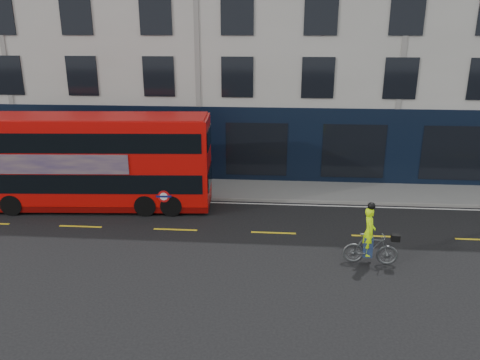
# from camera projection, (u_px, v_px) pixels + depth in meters

# --- Properties ---
(ground) EXTENTS (120.00, 120.00, 0.00)m
(ground) POSITION_uv_depth(u_px,v_px,m) (167.00, 246.00, 17.68)
(ground) COLOR black
(ground) RESTS_ON ground
(pavement) EXTENTS (60.00, 3.00, 0.12)m
(pavement) POSITION_uv_depth(u_px,v_px,m) (196.00, 188.00, 23.82)
(pavement) COLOR slate
(pavement) RESTS_ON ground
(kerb) EXTENTS (60.00, 0.12, 0.13)m
(kerb) POSITION_uv_depth(u_px,v_px,m) (191.00, 198.00, 22.40)
(kerb) COLOR gray
(kerb) RESTS_ON ground
(building_terrace) EXTENTS (50.00, 10.07, 15.00)m
(building_terrace) POSITION_uv_depth(u_px,v_px,m) (211.00, 34.00, 27.62)
(building_terrace) COLOR #BAB6AF
(building_terrace) RESTS_ON ground
(road_edge_line) EXTENTS (58.00, 0.10, 0.01)m
(road_edge_line) POSITION_uv_depth(u_px,v_px,m) (190.00, 202.00, 22.13)
(road_edge_line) COLOR silver
(road_edge_line) RESTS_ON ground
(lane_dashes) EXTENTS (58.00, 0.12, 0.01)m
(lane_dashes) POSITION_uv_depth(u_px,v_px,m) (175.00, 230.00, 19.10)
(lane_dashes) COLOR yellow
(lane_dashes) RESTS_ON ground
(bus) EXTENTS (10.61, 3.06, 4.22)m
(bus) POSITION_uv_depth(u_px,v_px,m) (94.00, 161.00, 20.92)
(bus) COLOR red
(bus) RESTS_ON ground
(cyclist) EXTENTS (1.91, 0.66, 2.29)m
(cyclist) POSITION_uv_depth(u_px,v_px,m) (370.00, 244.00, 16.14)
(cyclist) COLOR #4E5153
(cyclist) RESTS_ON ground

